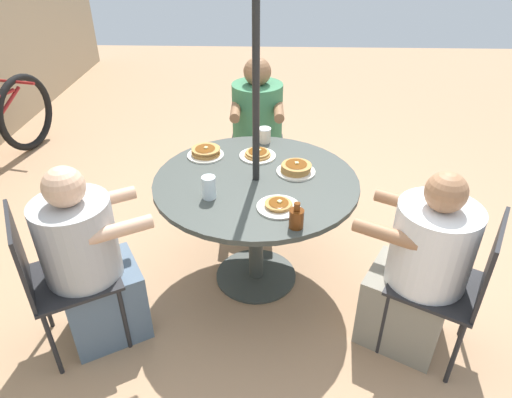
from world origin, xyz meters
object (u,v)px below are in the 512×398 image
(diner_east, at_px, (91,267))
(diner_south, at_px, (418,273))
(patio_chair_east, at_px, (54,274))
(pancake_plate_a, at_px, (279,206))
(pancake_plate_b, at_px, (296,169))
(patio_chair_north, at_px, (257,134))
(drinking_glass_a, at_px, (209,187))
(coffee_cup, at_px, (265,135))
(pancake_plate_d, at_px, (206,152))
(syrup_bottle, at_px, (296,218))
(patio_chair_south, at_px, (456,281))
(patio_table, at_px, (256,196))
(diner_north, at_px, (257,141))
(pancake_plate_c, at_px, (258,155))

(diner_east, bearing_deg, diner_south, 60.30)
(patio_chair_east, distance_m, pancake_plate_a, 1.17)
(pancake_plate_b, bearing_deg, diner_south, -132.14)
(patio_chair_north, relative_size, drinking_glass_a, 6.88)
(patio_chair_north, distance_m, pancake_plate_a, 1.46)
(diner_south, distance_m, coffee_cup, 1.29)
(patio_chair_north, height_order, pancake_plate_d, patio_chair_north)
(syrup_bottle, height_order, coffee_cup, syrup_bottle)
(patio_chair_south, xyz_separation_m, syrup_bottle, (0.10, 0.78, 0.29))
(diner_south, xyz_separation_m, syrup_bottle, (0.01, 0.63, 0.31))
(patio_chair_north, xyz_separation_m, pancake_plate_a, (-1.43, -0.16, 0.25))
(patio_table, distance_m, coffee_cup, 0.52)
(patio_table, distance_m, diner_south, 0.98)
(patio_chair_south, height_order, diner_south, diner_south)
(diner_north, xyz_separation_m, diner_south, (-1.44, -0.87, -0.05))
(pancake_plate_a, xyz_separation_m, coffee_cup, (0.79, 0.09, 0.04))
(syrup_bottle, bearing_deg, coffee_cup, 10.13)
(pancake_plate_b, bearing_deg, patio_chair_south, -129.91)
(drinking_glass_a, bearing_deg, pancake_plate_b, -58.13)
(diner_south, height_order, pancake_plate_b, diner_south)
(diner_east, height_order, syrup_bottle, diner_east)
(diner_south, bearing_deg, patio_chair_south, -90.00)
(patio_table, height_order, pancake_plate_d, pancake_plate_d)
(diner_north, distance_m, pancake_plate_a, 1.29)
(pancake_plate_b, bearing_deg, diner_north, 15.99)
(diner_north, xyz_separation_m, patio_chair_south, (-1.52, -1.02, -0.02))
(syrup_bottle, xyz_separation_m, drinking_glass_a, (0.25, 0.45, 0.01))
(diner_north, distance_m, syrup_bottle, 1.47)
(patio_chair_north, xyz_separation_m, diner_east, (-1.62, 0.80, -0.02))
(patio_chair_north, bearing_deg, pancake_plate_d, 69.62)
(pancake_plate_a, bearing_deg, diner_south, -103.82)
(patio_chair_north, distance_m, drinking_glass_a, 1.39)
(patio_chair_east, xyz_separation_m, pancake_plate_a, (0.28, -1.11, 0.25))
(patio_chair_east, bearing_deg, diner_east, 90.00)
(patio_chair_north, bearing_deg, diner_south, 116.95)
(diner_south, distance_m, drinking_glass_a, 1.16)
(diner_south, height_order, pancake_plate_c, diner_south)
(patio_chair_north, height_order, drinking_glass_a, patio_chair_north)
(diner_east, relative_size, drinking_glass_a, 8.46)
(pancake_plate_a, bearing_deg, patio_table, 23.23)
(diner_north, bearing_deg, diner_south, 119.58)
(pancake_plate_b, relative_size, drinking_glass_a, 1.82)
(diner_north, xyz_separation_m, drinking_glass_a, (-1.17, 0.21, 0.28))
(patio_chair_north, height_order, patio_chair_east, same)
(patio_chair_north, distance_m, patio_chair_south, 1.98)
(pancake_plate_a, relative_size, coffee_cup, 2.34)
(diner_south, height_order, pancake_plate_a, diner_south)
(diner_south, bearing_deg, diner_east, 119.73)
(pancake_plate_b, bearing_deg, pancake_plate_d, 70.47)
(diner_east, distance_m, pancake_plate_b, 1.24)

